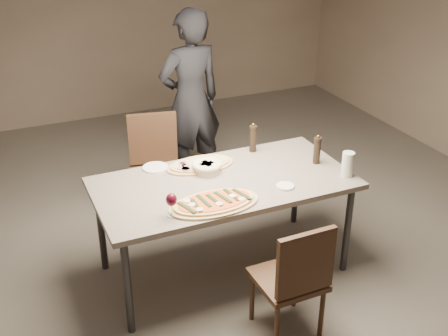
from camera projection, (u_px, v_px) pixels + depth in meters
name	position (u px, v px, depth m)	size (l,w,h in m)	color
room	(224.00, 92.00, 3.62)	(7.00, 7.00, 7.00)	#5C564F
dining_table	(224.00, 188.00, 3.94)	(1.80, 0.90, 0.75)	slate
zucchini_pizza	(214.00, 203.00, 3.61)	(0.61, 0.34, 0.05)	tan
ham_pizza	(200.00, 164.00, 4.11)	(0.51, 0.28, 0.04)	tan
bread_basket	(207.00, 166.00, 4.01)	(0.21, 0.21, 0.08)	beige
oil_dish	(285.00, 186.00, 3.83)	(0.12, 0.12, 0.01)	white
pepper_mill_left	(253.00, 138.00, 4.30)	(0.06, 0.06, 0.23)	black
pepper_mill_right	(317.00, 150.00, 4.12)	(0.06, 0.06, 0.23)	black
carafe	(348.00, 164.00, 3.94)	(0.09, 0.09, 0.18)	silver
wine_glass	(171.00, 200.00, 3.45)	(0.07, 0.07, 0.16)	silver
side_plate	(155.00, 168.00, 4.08)	(0.19, 0.19, 0.01)	white
chair_near	(295.00, 276.00, 3.41)	(0.40, 0.40, 0.84)	#41291B
chair_far	(155.00, 163.00, 4.72)	(0.51, 0.51, 0.91)	#41291B
diner	(190.00, 101.00, 5.12)	(0.61, 0.40, 1.68)	black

